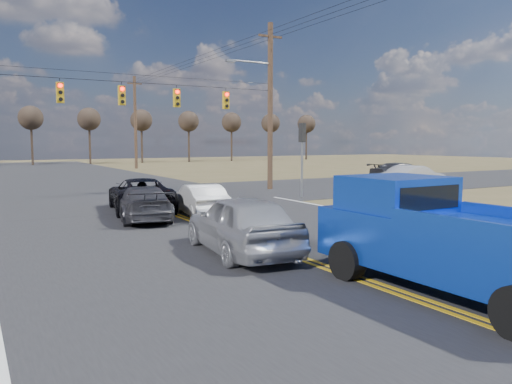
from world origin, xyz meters
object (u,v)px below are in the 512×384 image
black_suv (141,195)px  silver_suv (241,224)px  pickup_truck (447,239)px  dgrey_car_queue (143,203)px  cross_car_east_near (414,178)px  white_car_queue (200,200)px  cross_car_east_far (402,173)px

black_suv → silver_suv: bearing=98.3°
pickup_truck → dgrey_car_queue: size_ratio=1.32×
cross_car_east_near → white_car_queue: bearing=97.2°
silver_suv → black_suv: (0.17, 9.26, -0.09)m
silver_suv → dgrey_car_queue: 6.78m
silver_suv → cross_car_east_far: bearing=-139.0°
cross_car_east_near → pickup_truck: bearing=128.7°
pickup_truck → black_suv: pickup_truck is taller
cross_car_east_far → white_car_queue: bearing=116.3°
cross_car_east_near → cross_car_east_far: bearing=-43.2°
white_car_queue → cross_car_east_near: (15.78, 3.48, 0.11)m
black_suv → dgrey_car_queue: black_suv is taller
white_car_queue → dgrey_car_queue: 2.31m
cross_car_east_near → dgrey_car_queue: bearing=95.7°
dgrey_car_queue → silver_suv: bearing=104.2°
pickup_truck → dgrey_car_queue: bearing=100.3°
black_suv → cross_car_east_far: size_ratio=1.01×
dgrey_car_queue → cross_car_east_far: cross_car_east_far is taller
dgrey_car_queue → cross_car_east_near: size_ratio=0.98×
silver_suv → dgrey_car_queue: (-0.52, 6.75, -0.15)m
pickup_truck → cross_car_east_far: pickup_truck is taller
black_suv → dgrey_car_queue: size_ratio=1.14×
white_car_queue → cross_car_east_far: cross_car_east_far is taller
black_suv → dgrey_car_queue: (-0.69, -2.51, -0.06)m
white_car_queue → cross_car_east_near: cross_car_east_near is taller
pickup_truck → white_car_queue: pickup_truck is taller
cross_car_east_far → cross_car_east_near: bearing=146.9°
cross_car_east_near → cross_car_east_far: size_ratio=0.90×
black_suv → cross_car_east_far: (20.44, 4.84, 0.02)m
black_suv → dgrey_car_queue: bearing=84.0°
black_suv → white_car_queue: (1.62, -2.51, -0.07)m
silver_suv → cross_car_east_far: 24.97m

